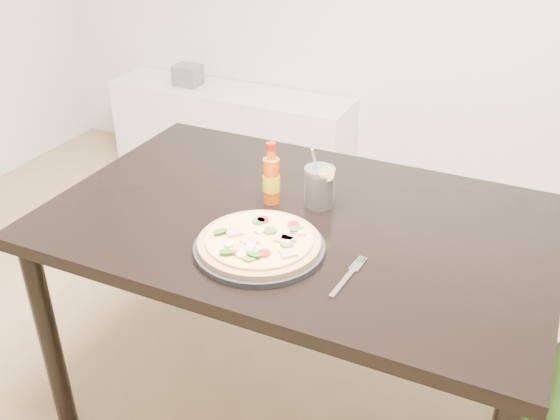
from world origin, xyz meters
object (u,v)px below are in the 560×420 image
at_px(hot_sauce_bottle, 271,179).
at_px(dining_table, 298,241).
at_px(plate, 259,248).
at_px(pizza, 260,241).
at_px(fork, 349,275).
at_px(cola_cup, 319,187).
at_px(media_console, 231,132).

bearing_deg(hot_sauce_bottle, dining_table, -21.46).
height_order(plate, pizza, pizza).
relative_size(hot_sauce_bottle, fork, 0.99).
xyz_separation_m(dining_table, pizza, (-0.02, -0.20, 0.11)).
bearing_deg(cola_cup, hot_sauce_bottle, -160.82).
relative_size(plate, fork, 1.79).
bearing_deg(cola_cup, plate, -99.23).
relative_size(cola_cup, media_console, 0.13).
distance_m(cola_cup, media_console, 1.88).
bearing_deg(cola_cup, fork, -56.31).
relative_size(dining_table, fork, 7.42).
bearing_deg(pizza, cola_cup, 81.07).
xyz_separation_m(hot_sauce_bottle, media_console, (-0.97, 1.46, -0.57)).
bearing_deg(dining_table, pizza, -94.89).
xyz_separation_m(plate, hot_sauce_bottle, (-0.08, 0.24, 0.07)).
relative_size(plate, hot_sauce_bottle, 1.81).
distance_m(dining_table, cola_cup, 0.17).
relative_size(pizza, fork, 1.67).
bearing_deg(hot_sauce_bottle, plate, -71.07).
distance_m(pizza, fork, 0.25).
xyz_separation_m(plate, fork, (0.25, -0.01, -0.01)).
bearing_deg(fork, cola_cup, 128.52).
xyz_separation_m(pizza, cola_cup, (0.05, 0.29, 0.03)).
bearing_deg(plate, hot_sauce_bottle, 108.93).
height_order(cola_cup, fork, cola_cup).
bearing_deg(plate, pizza, -28.29).
distance_m(pizza, cola_cup, 0.30).
bearing_deg(hot_sauce_bottle, pizza, -70.82).
relative_size(dining_table, hot_sauce_bottle, 7.49).
xyz_separation_m(pizza, hot_sauce_bottle, (-0.09, 0.25, 0.05)).
relative_size(cola_cup, fork, 0.94).
relative_size(plate, cola_cup, 1.90).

